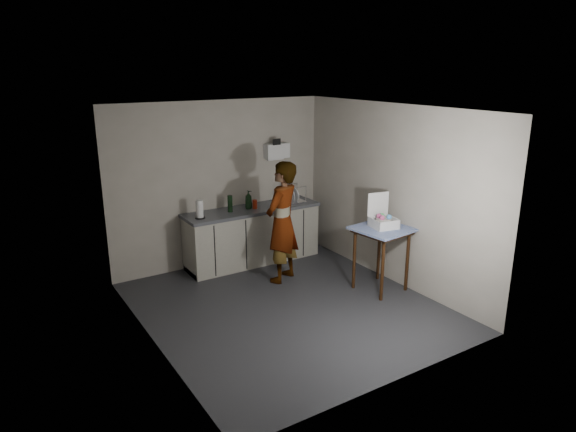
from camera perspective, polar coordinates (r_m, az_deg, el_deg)
ground at (r=6.96m, az=-0.01°, el=-10.05°), size 4.00×4.00×0.00m
wall_back at (r=8.18m, az=-7.52°, el=3.56°), size 3.60×0.02×2.60m
wall_right at (r=7.56m, az=11.52°, el=2.30°), size 0.02×4.00×2.60m
wall_left at (r=5.77m, az=-15.21°, el=-2.38°), size 0.02×4.00×2.60m
ceiling at (r=6.25m, az=-0.01°, el=11.77°), size 3.60×4.00×0.01m
kitchen_counter at (r=8.34m, az=-3.96°, el=-2.32°), size 2.24×0.62×0.91m
wall_shelf at (r=8.49m, az=-1.27°, el=7.24°), size 0.42×0.18×0.37m
side_table at (r=7.30m, az=10.39°, el=-2.19°), size 0.79×0.79×0.92m
standing_man at (r=7.48m, az=-0.66°, el=-0.69°), size 0.78×0.69×1.80m
soap_bottle at (r=8.14m, az=-4.41°, el=1.82°), size 0.16×0.16×0.29m
soda_can at (r=8.15m, az=-3.71°, el=1.31°), size 0.07×0.07×0.14m
dark_bottle at (r=7.99m, az=-6.46°, el=1.37°), size 0.08×0.08×0.26m
paper_towel at (r=7.72m, az=-9.79°, el=0.69°), size 0.15×0.15×0.27m
dish_rack at (r=8.51m, az=0.40°, el=1.95°), size 0.41×0.31×0.29m
bakery_box at (r=7.27m, az=10.50°, el=-0.43°), size 0.39×0.40×0.46m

